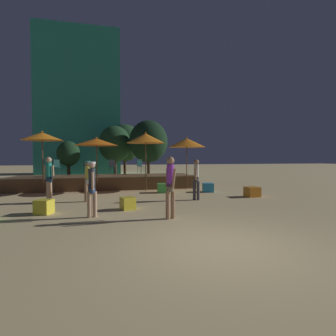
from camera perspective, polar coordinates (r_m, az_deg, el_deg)
The scene contains 26 objects.
ground_plane at distance 5.82m, azimuth 11.07°, elevation -16.34°, with size 120.00×120.00×0.00m, color tan.
wooden_deck at distance 16.36m, azimuth -13.42°, elevation -2.93°, with size 10.57×3.06×0.82m.
patio_umbrella_0 at distance 14.64m, azimuth -25.71°, elevation 6.20°, with size 2.02×2.02×3.19m.
patio_umbrella_1 at distance 14.64m, azimuth -15.31°, elevation 5.48°, with size 2.31×2.31×2.95m.
patio_umbrella_2 at distance 14.45m, azimuth -4.88°, elevation 6.45°, with size 2.11×2.11×3.24m.
patio_umbrella_3 at distance 15.38m, azimuth 4.11°, elevation 5.51°, with size 2.18×2.18×3.05m.
cube_seat_0 at distance 13.01m, azimuth 17.84°, elevation -4.95°, with size 0.61×0.61×0.46m.
cube_seat_1 at distance 9.59m, azimuth -25.39°, elevation -7.63°, with size 0.62×0.62×0.47m.
cube_seat_2 at distance 9.52m, azimuth -8.75°, elevation -7.61°, with size 0.57×0.57×0.44m.
cube_seat_4 at distance 14.25m, azimuth 8.69°, elevation -4.22°, with size 0.67×0.67×0.47m.
cube_seat_5 at distance 13.82m, azimuth -1.10°, elevation -4.39°, with size 0.66×0.66×0.47m.
person_0 at distance 11.44m, azimuth 6.19°, elevation -2.15°, with size 0.37×0.53×1.76m.
person_1 at distance 11.79m, azimuth -24.50°, elevation -1.80°, with size 0.47×0.30×1.87m.
person_2 at distance 11.44m, azimuth -17.08°, elevation -2.25°, with size 0.33×0.46×1.71m.
person_3 at distance 8.43m, azimuth -16.24°, elevation -3.76°, with size 0.30×0.45×1.73m.
person_4 at distance 7.89m, azimuth 0.53°, elevation -3.51°, with size 0.30×0.53×1.88m.
bistro_chair_0 at distance 16.97m, azimuth -12.02°, elevation 0.62°, with size 0.42×0.42×0.90m.
bistro_chair_1 at distance 16.97m, azimuth -17.38°, elevation 0.57°, with size 0.40×0.40×0.90m.
bistro_chair_2 at distance 17.35m, azimuth -6.10°, elevation 0.70°, with size 0.46×0.46×0.90m.
bistro_chair_3 at distance 16.67m, azimuth -22.99°, elevation 0.45°, with size 0.48×0.48×0.90m.
frisbee_disc at distance 9.65m, azimuth -9.32°, elevation -8.68°, with size 0.23×0.23×0.03m.
background_tree_0 at distance 25.93m, azimuth -11.47°, elevation 5.16°, with size 3.14×3.14×4.89m.
background_tree_1 at distance 24.80m, azimuth -20.85°, elevation 2.91°, with size 2.01×2.01×3.28m.
background_tree_2 at distance 24.01m, azimuth -4.28°, elevation 5.77°, with size 3.48×3.48×5.21m.
background_tree_3 at distance 26.97m, azimuth -9.41°, elevation 5.40°, with size 3.41×3.41×5.18m.
distant_building at distance 32.24m, azimuth -18.70°, elevation 13.15°, with size 8.91×4.25×15.92m.
Camera 1 is at (-2.29, -5.02, 1.86)m, focal length 28.00 mm.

